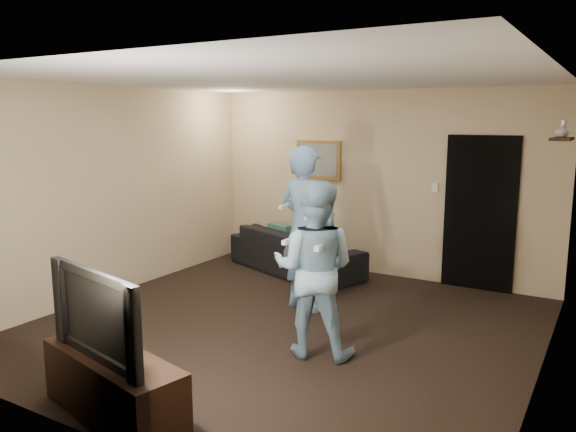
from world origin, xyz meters
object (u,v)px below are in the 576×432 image
Objects in this scene: tv_console at (113,386)px; wii_player_right at (314,269)px; television at (109,312)px; wii_player_left at (305,228)px; sofa at (295,251)px.

wii_player_right reaches higher than tv_console.
wii_player_right is at bearing 80.61° from television.
tv_console is 2.98m from wii_player_left.
television is (0.00, 0.00, 0.57)m from tv_console.
wii_player_left is 1.15× the size of wii_player_right.
sofa is at bearing 114.33° from tv_console.
sofa is at bearing 123.46° from wii_player_right.
sofa is 2.93m from wii_player_right.
wii_player_right is at bearing -57.19° from wii_player_left.
tv_console is 1.17× the size of television.
sofa is 1.59× the size of tv_console.
television is (0.87, -4.20, 0.51)m from sofa.
sofa is 4.29m from tv_console.
tv_console is 0.71× the size of wii_player_left.
wii_player_left is (0.02, 2.89, 0.70)m from tv_console.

